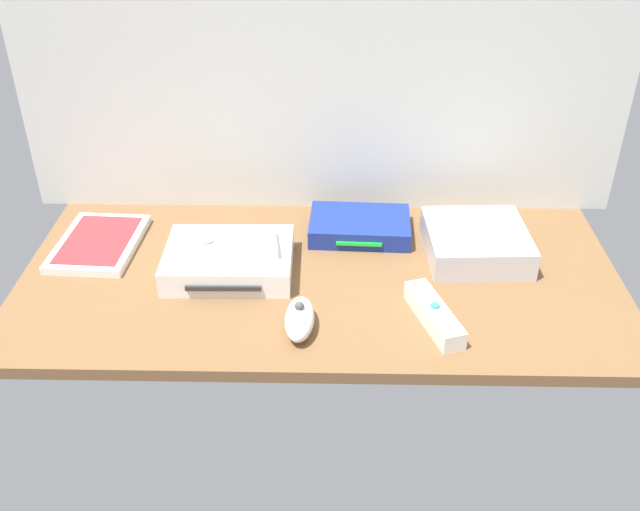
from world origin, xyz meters
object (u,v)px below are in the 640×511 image
(game_case, at_px, (99,243))
(remote_wand, at_px, (434,315))
(game_console, at_px, (229,260))
(remote_classic_pad, at_px, (232,245))
(mini_computer, at_px, (476,242))
(network_router, at_px, (360,226))
(remote_nunchuk, at_px, (300,319))

(game_case, relative_size, remote_wand, 1.30)
(game_console, xyz_separation_m, remote_classic_pad, (0.01, -0.00, 0.03))
(mini_computer, xyz_separation_m, game_case, (-0.66, 0.01, -0.02))
(mini_computer, distance_m, network_router, 0.21)
(game_console, xyz_separation_m, network_router, (0.22, 0.12, -0.00))
(game_case, bearing_deg, mini_computer, 2.07)
(network_router, bearing_deg, remote_wand, -65.27)
(remote_wand, bearing_deg, remote_classic_pad, 139.61)
(game_console, height_order, remote_wand, game_console)
(game_case, height_order, remote_wand, remote_wand)
(game_console, height_order, remote_nunchuk, remote_nunchuk)
(game_case, bearing_deg, remote_wand, -16.74)
(game_console, bearing_deg, game_case, 162.65)
(mini_computer, height_order, remote_wand, mini_computer)
(game_console, distance_m, remote_classic_pad, 0.03)
(remote_wand, bearing_deg, network_router, 93.93)
(mini_computer, xyz_separation_m, remote_classic_pad, (-0.41, -0.06, 0.03))
(network_router, xyz_separation_m, remote_nunchuk, (-0.10, -0.28, 0.00))
(remote_classic_pad, bearing_deg, remote_wand, -30.55)
(mini_computer, relative_size, network_router, 0.96)
(network_router, bearing_deg, mini_computer, -15.65)
(remote_classic_pad, bearing_deg, mini_computer, 0.31)
(mini_computer, height_order, network_router, mini_computer)
(mini_computer, distance_m, game_case, 0.66)
(remote_nunchuk, bearing_deg, remote_classic_pad, 129.33)
(game_console, distance_m, remote_nunchuk, 0.20)
(remote_wand, relative_size, remote_classic_pad, 0.98)
(game_console, xyz_separation_m, remote_nunchuk, (0.12, -0.16, -0.00))
(remote_nunchuk, height_order, remote_classic_pad, remote_classic_pad)
(mini_computer, relative_size, game_case, 0.90)
(mini_computer, distance_m, remote_wand, 0.22)
(remote_nunchuk, bearing_deg, game_case, 149.82)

